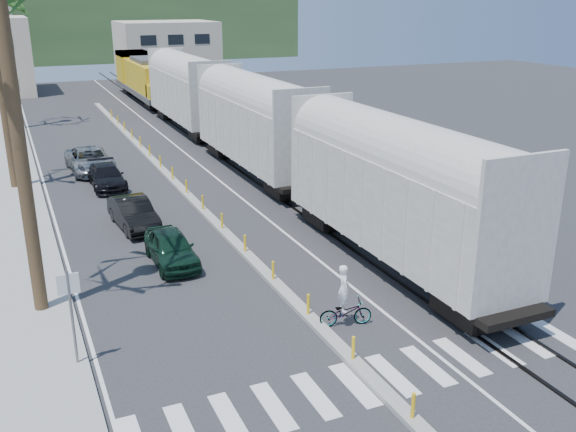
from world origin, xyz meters
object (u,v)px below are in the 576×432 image
object	(u,v)px
street_sign	(71,305)
cyclist	(345,307)
car_second	(134,213)
car_lead	(171,248)

from	to	relation	value
street_sign	cyclist	world-z (taller)	street_sign
cyclist	car_second	bearing A→B (deg)	33.85
street_sign	car_lead	size ratio (longest dim) A/B	0.76
car_lead	cyclist	bearing A→B (deg)	-62.26
street_sign	car_second	size ratio (longest dim) A/B	0.70
car_second	street_sign	bearing A→B (deg)	-113.78
car_lead	car_second	size ratio (longest dim) A/B	0.92
car_second	cyclist	bearing A→B (deg)	-75.02
car_lead	street_sign	bearing A→B (deg)	-124.88
car_lead	car_second	bearing A→B (deg)	95.95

